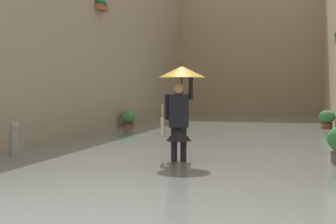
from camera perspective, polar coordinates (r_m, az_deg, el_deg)
ground_plane at (r=15.97m, az=5.79°, el=-2.96°), size 60.00×60.00×0.00m
flood_water at (r=15.97m, az=5.80°, el=-2.64°), size 8.45×28.25×0.18m
building_facade_right at (r=17.44m, az=-9.95°, el=10.86°), size 2.04×26.25×8.12m
building_facade_far at (r=27.96m, az=9.71°, el=8.06°), size 11.25×1.80×8.39m
person_wading at (r=9.36m, az=1.42°, el=1.67°), size 0.90×0.90×2.09m
potted_plant_far_right at (r=17.90m, az=-4.69°, el=-0.92°), size 0.52×0.52×0.82m
potted_plant_mid_left at (r=18.30m, az=18.09°, el=-0.87°), size 0.55×0.55×0.82m
mooring_bollard at (r=10.63m, az=-17.45°, el=-3.51°), size 0.22×0.22×0.89m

